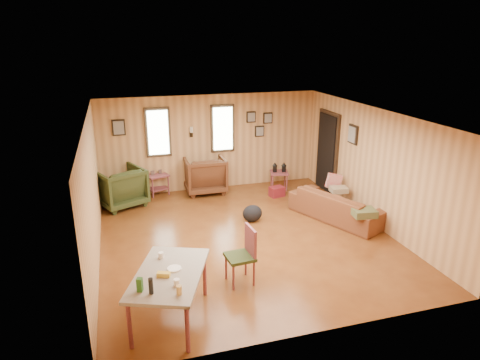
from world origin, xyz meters
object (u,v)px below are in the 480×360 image
object	(u,v)px
sofa	(338,201)
side_table	(279,171)
recliner_green	(120,185)
end_table	(157,181)
recliner_brown	(205,173)
dining_table	(169,277)

from	to	relation	value
sofa	side_table	size ratio (longest dim) A/B	2.95
recliner_green	end_table	size ratio (longest dim) A/B	1.57
recliner_brown	end_table	xyz separation A→B (m)	(-1.16, 0.15, -0.15)
sofa	recliner_brown	xyz separation A→B (m)	(-2.38, 2.46, 0.10)
sofa	dining_table	world-z (taller)	dining_table
recliner_brown	end_table	world-z (taller)	recliner_brown
side_table	dining_table	distance (m)	5.70
recliner_green	recliner_brown	bearing A→B (deg)	166.13
recliner_brown	end_table	size ratio (longest dim) A/B	1.59
side_table	recliner_brown	bearing A→B (deg)	169.62
recliner_green	dining_table	world-z (taller)	recliner_green
recliner_brown	side_table	xyz separation A→B (m)	(1.87, -0.34, -0.02)
recliner_brown	dining_table	distance (m)	5.15
end_table	side_table	distance (m)	3.07
sofa	side_table	bearing A→B (deg)	-10.64
side_table	sofa	bearing A→B (deg)	-76.44
recliner_green	dining_table	bearing A→B (deg)	72.53
recliner_green	dining_table	xyz separation A→B (m)	(0.53, -4.55, 0.17)
sofa	recliner_brown	world-z (taller)	recliner_brown
end_table	sofa	bearing A→B (deg)	-36.33
recliner_brown	sofa	bearing A→B (deg)	134.50
dining_table	end_table	bearing A→B (deg)	107.56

